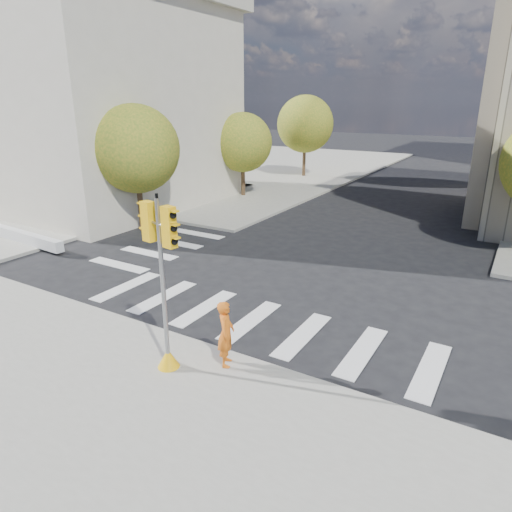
# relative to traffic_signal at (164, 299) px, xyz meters

# --- Properties ---
(ground) EXTENTS (160.00, 160.00, 0.00)m
(ground) POSITION_rel_traffic_signal_xyz_m (0.43, 5.46, -2.03)
(ground) COLOR black
(ground) RESTS_ON ground
(sidewalk_far_left) EXTENTS (28.00, 40.00, 0.15)m
(sidewalk_far_left) POSITION_rel_traffic_signal_xyz_m (-19.57, 31.46, -1.96)
(sidewalk_far_left) COLOR gray
(sidewalk_far_left) RESTS_ON ground
(classical_building) EXTENTS (19.00, 15.00, 12.70)m
(classical_building) POSITION_rel_traffic_signal_xyz_m (-19.57, 13.46, 4.41)
(classical_building) COLOR beige
(classical_building) RESTS_ON ground
(tree_lw_near) EXTENTS (4.40, 4.40, 6.41)m
(tree_lw_near) POSITION_rel_traffic_signal_xyz_m (-10.07, 9.46, 2.17)
(tree_lw_near) COLOR #382616
(tree_lw_near) RESTS_ON ground
(tree_lw_mid) EXTENTS (4.00, 4.00, 5.77)m
(tree_lw_mid) POSITION_rel_traffic_signal_xyz_m (-10.07, 19.46, 1.73)
(tree_lw_mid) COLOR #382616
(tree_lw_mid) RESTS_ON ground
(tree_lw_far) EXTENTS (4.80, 4.80, 6.95)m
(tree_lw_far) POSITION_rel_traffic_signal_xyz_m (-10.07, 29.46, 2.50)
(tree_lw_far) COLOR #382616
(tree_lw_far) RESTS_ON ground
(traffic_signal) EXTENTS (1.08, 0.56, 4.46)m
(traffic_signal) POSITION_rel_traffic_signal_xyz_m (0.00, 0.00, 0.00)
(traffic_signal) COLOR #EDAD0C
(traffic_signal) RESTS_ON sidewalk_near
(photographer) EXTENTS (0.67, 0.76, 1.74)m
(photographer) POSITION_rel_traffic_signal_xyz_m (1.19, 0.86, -1.01)
(photographer) COLOR #D76114
(photographer) RESTS_ON sidewalk_near
(planter_wall) EXTENTS (6.01, 0.75, 0.50)m
(planter_wall) POSITION_rel_traffic_signal_xyz_m (-13.14, 4.66, -1.63)
(planter_wall) COLOR silver
(planter_wall) RESTS_ON sidewalk_left_near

